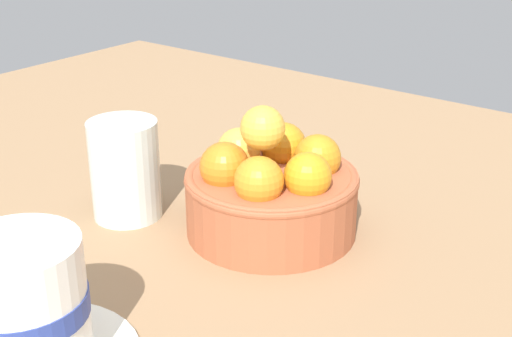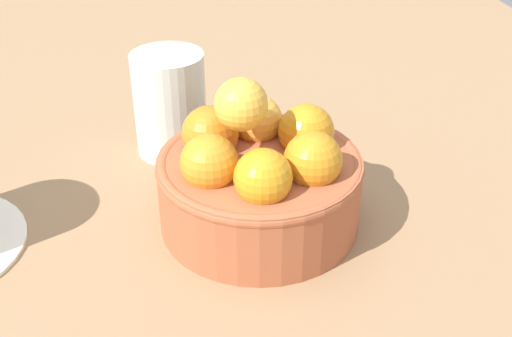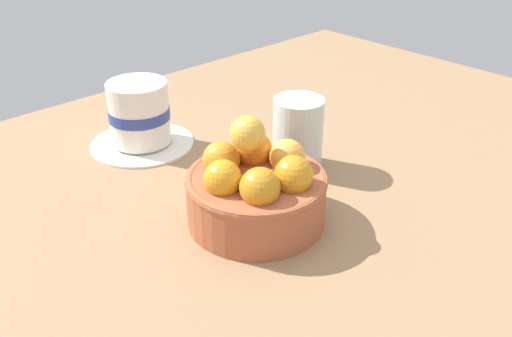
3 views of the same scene
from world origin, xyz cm
name	(u,v)px [view 1 (image 1 of 3)]	position (x,y,z in cm)	size (l,w,h in cm)	color
ground_plane	(271,248)	(0.00, 0.00, -1.74)	(127.89, 90.19, 3.48)	#997551
terracotta_bowl	(271,189)	(0.01, 0.03, 4.05)	(14.96, 14.96, 11.83)	#AD5938
coffee_cup	(24,313)	(1.25, 24.05, 4.07)	(13.97, 13.97, 8.96)	white
water_glass	(125,170)	(12.28, 5.48, 4.52)	(6.26, 6.26, 9.04)	silver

